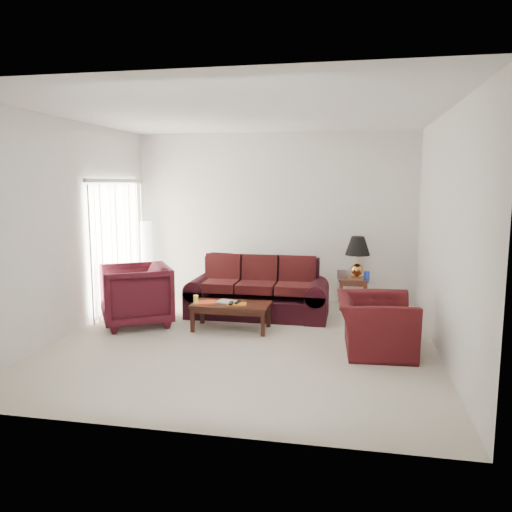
{
  "coord_description": "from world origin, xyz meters",
  "views": [
    {
      "loc": [
        1.4,
        -6.32,
        2.13
      ],
      "look_at": [
        0.0,
        0.85,
        1.05
      ],
      "focal_mm": 35.0,
      "sensor_mm": 36.0,
      "label": 1
    }
  ],
  "objects_px": {
    "sofa": "(258,288)",
    "end_table": "(353,293)",
    "armchair_right": "(375,324)",
    "armchair_left": "(136,295)",
    "coffee_table": "(231,316)",
    "floor_lamp": "(147,260)"
  },
  "relations": [
    {
      "from": "sofa",
      "to": "floor_lamp",
      "type": "relative_size",
      "value": 1.54
    },
    {
      "from": "floor_lamp",
      "to": "armchair_right",
      "type": "xyz_separation_m",
      "value": [
        4.03,
        -2.24,
        -0.37
      ]
    },
    {
      "from": "floor_lamp",
      "to": "armchair_left",
      "type": "bearing_deg",
      "value": -72.34
    },
    {
      "from": "armchair_left",
      "to": "coffee_table",
      "type": "distance_m",
      "value": 1.5
    },
    {
      "from": "armchair_left",
      "to": "floor_lamp",
      "type": "bearing_deg",
      "value": 166.15
    },
    {
      "from": "floor_lamp",
      "to": "coffee_table",
      "type": "xyz_separation_m",
      "value": [
        2.01,
        -1.66,
        -0.53
      ]
    },
    {
      "from": "sofa",
      "to": "armchair_right",
      "type": "relative_size",
      "value": 2.06
    },
    {
      "from": "end_table",
      "to": "armchair_left",
      "type": "relative_size",
      "value": 0.53
    },
    {
      "from": "sofa",
      "to": "end_table",
      "type": "relative_size",
      "value": 4.19
    },
    {
      "from": "armchair_left",
      "to": "coffee_table",
      "type": "relative_size",
      "value": 0.9
    },
    {
      "from": "sofa",
      "to": "end_table",
      "type": "height_order",
      "value": "sofa"
    },
    {
      "from": "end_table",
      "to": "coffee_table",
      "type": "xyz_separation_m",
      "value": [
        -1.74,
        -1.6,
        -0.07
      ]
    },
    {
      "from": "floor_lamp",
      "to": "armchair_left",
      "type": "distance_m",
      "value": 1.79
    },
    {
      "from": "end_table",
      "to": "armchair_right",
      "type": "bearing_deg",
      "value": -82.82
    },
    {
      "from": "sofa",
      "to": "armchair_right",
      "type": "height_order",
      "value": "sofa"
    },
    {
      "from": "end_table",
      "to": "coffee_table",
      "type": "bearing_deg",
      "value": -137.47
    },
    {
      "from": "end_table",
      "to": "floor_lamp",
      "type": "bearing_deg",
      "value": 179.01
    },
    {
      "from": "armchair_left",
      "to": "armchair_right",
      "type": "xyz_separation_m",
      "value": [
        3.49,
        -0.56,
        -0.11
      ]
    },
    {
      "from": "armchair_left",
      "to": "armchair_right",
      "type": "distance_m",
      "value": 3.54
    },
    {
      "from": "coffee_table",
      "to": "sofa",
      "type": "bearing_deg",
      "value": 71.31
    },
    {
      "from": "sofa",
      "to": "coffee_table",
      "type": "distance_m",
      "value": 0.88
    },
    {
      "from": "sofa",
      "to": "armchair_left",
      "type": "height_order",
      "value": "armchair_left"
    }
  ]
}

